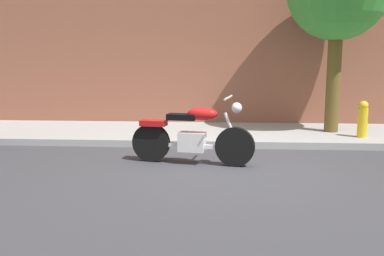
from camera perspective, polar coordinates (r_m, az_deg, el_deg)
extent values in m
plane|color=#38383D|center=(7.05, 4.27, -5.32)|extent=(60.00, 60.00, 0.00)
cube|color=#999999|center=(9.87, 4.20, -0.76)|extent=(25.31, 2.67, 0.14)
cylinder|color=black|center=(7.11, 5.72, -2.49)|extent=(0.67, 0.23, 0.66)
cylinder|color=black|center=(7.45, -5.46, -1.95)|extent=(0.67, 0.23, 0.66)
cube|color=silver|center=(7.24, 0.00, -1.84)|extent=(0.48, 0.35, 0.32)
cube|color=silver|center=(7.25, 0.00, -2.38)|extent=(1.31, 0.31, 0.06)
ellipsoid|color=red|center=(7.12, 1.41, 1.88)|extent=(0.56, 0.35, 0.22)
cube|color=black|center=(7.22, -1.39, 1.50)|extent=(0.51, 0.32, 0.10)
cube|color=red|center=(7.38, -5.13, 0.69)|extent=(0.47, 0.31, 0.10)
cylinder|color=silver|center=(7.07, 5.28, -0.24)|extent=(0.28, 0.10, 0.58)
cylinder|color=silver|center=(7.01, 4.85, 4.04)|extent=(0.16, 0.70, 0.04)
sphere|color=silver|center=(7.01, 5.97, 2.71)|extent=(0.17, 0.17, 0.17)
cylinder|color=silver|center=(7.47, -1.57, -2.28)|extent=(0.80, 0.23, 0.09)
cylinder|color=brown|center=(10.10, 18.28, 6.21)|extent=(0.31, 0.31, 2.65)
cylinder|color=gold|center=(9.65, 21.69, 0.23)|extent=(0.20, 0.20, 0.75)
sphere|color=gold|center=(9.60, 21.84, 2.80)|extent=(0.19, 0.19, 0.19)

